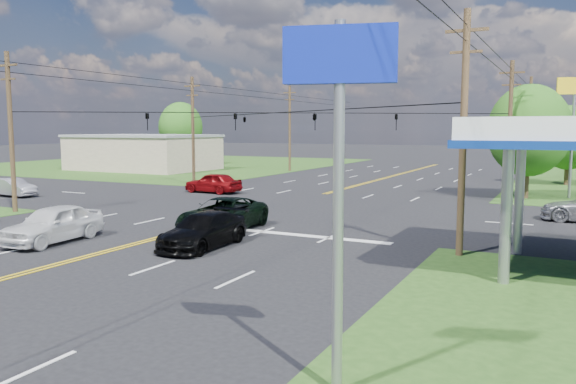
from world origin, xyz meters
The scene contains 22 objects.
ground centered at (0.00, 12.00, 0.00)m, with size 280.00×280.00×0.00m, color black.
grass_nw centered at (-35.00, 44.00, 0.00)m, with size 46.00×48.00×0.03m, color #224616.
stop_bar centered at (5.00, 4.00, 0.00)m, with size 10.00×0.50×0.02m, color silver.
retail_nw centered at (-30.00, 34.00, 2.00)m, with size 16.00×11.00×4.00m, color tan.
pole_sw centered at (-13.00, 3.00, 4.92)m, with size 1.60×0.28×9.50m.
pole_se centered at (13.00, 3.00, 4.92)m, with size 1.60×0.28×9.50m.
pole_nw centered at (-13.00, 21.00, 4.92)m, with size 1.60×0.28×9.50m.
pole_ne centered at (13.00, 21.00, 4.92)m, with size 1.60×0.28×9.50m.
pole_left_far centered at (-13.00, 40.00, 5.17)m, with size 1.60×0.28×10.00m.
pole_right_far centered at (13.00, 40.00, 5.17)m, with size 1.60×0.28×10.00m.
span_wire_signals centered at (0.00, 12.00, 6.00)m, with size 26.00×18.00×1.13m.
power_lines centered at (0.00, 10.00, 8.60)m, with size 26.04×100.00×0.64m.
tree_right_a centered at (14.00, 24.00, 4.87)m, with size 5.70×5.70×8.18m.
tree_right_b centered at (16.50, 36.00, 4.22)m, with size 4.94×4.94×7.09m.
tree_far_l centered at (-32.00, 44.00, 5.19)m, with size 6.08×6.08×8.72m.
pickup_dkgreen centered at (1.58, 3.50, 0.80)m, with size 2.66×5.76×1.60m, color black.
suv_black centered at (3.00, -0.17, 0.72)m, with size 2.02×4.98×1.44m, color black.
pickup_white centered at (-3.53, -2.31, 0.83)m, with size 1.96×4.86×1.66m, color silver.
sedan_silver centered at (-20.11, 8.25, 0.68)m, with size 1.43×4.11×1.35m, color #ACABB0.
sedan_red centered at (-8.17, 16.93, 0.80)m, with size 1.88×4.67×1.59m, color maroon.
polesign_se centered at (13.00, -10.00, 5.30)m, with size 2.02×0.78×6.90m.
polesign_ne centered at (16.78, 25.55, 6.80)m, with size 2.37×0.77×8.62m.
Camera 1 is at (16.74, -19.46, 5.00)m, focal length 35.00 mm.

